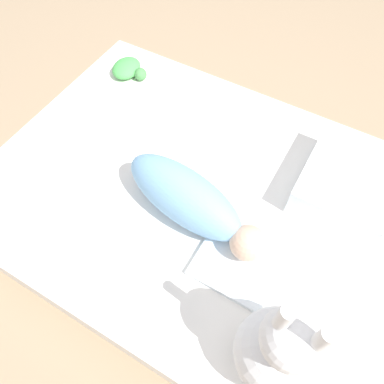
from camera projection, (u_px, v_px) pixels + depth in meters
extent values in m
plane|color=#9E8466|center=(199.00, 212.00, 1.42)|extent=(12.00, 12.00, 0.00)
cube|color=white|center=(199.00, 202.00, 1.36)|extent=(1.48, 1.10, 0.15)
cube|color=white|center=(236.00, 265.00, 1.14)|extent=(0.24, 0.20, 0.02)
ellipsoid|color=#7FB7E5|center=(184.00, 196.00, 1.18)|extent=(0.46, 0.24, 0.18)
sphere|color=#DBB293|center=(248.00, 243.00, 1.10)|extent=(0.11, 0.11, 0.11)
cube|color=white|center=(347.00, 183.00, 1.25)|extent=(0.28, 0.35, 0.11)
sphere|color=white|center=(278.00, 353.00, 0.91)|extent=(0.22, 0.22, 0.22)
sphere|color=white|center=(292.00, 339.00, 0.78)|extent=(0.14, 0.14, 0.14)
cylinder|color=white|center=(284.00, 318.00, 0.71)|extent=(0.03, 0.03, 0.10)
cylinder|color=white|center=(323.00, 340.00, 0.69)|extent=(0.03, 0.03, 0.10)
ellipsoid|color=#51B756|center=(126.00, 68.00, 1.60)|extent=(0.11, 0.14, 0.06)
sphere|color=#4C934C|center=(140.00, 74.00, 1.59)|extent=(0.05, 0.05, 0.05)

